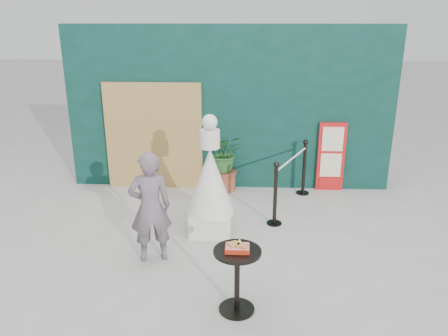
# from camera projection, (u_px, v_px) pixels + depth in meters

# --- Properties ---
(ground) EXTENTS (60.00, 60.00, 0.00)m
(ground) POSITION_uv_depth(u_px,v_px,m) (219.00, 272.00, 5.61)
(ground) COLOR #ADAAA5
(ground) RESTS_ON ground
(back_wall) EXTENTS (6.00, 0.30, 3.00)m
(back_wall) POSITION_uv_depth(u_px,v_px,m) (229.00, 109.00, 8.10)
(back_wall) COLOR #092C25
(back_wall) RESTS_ON ground
(bamboo_fence) EXTENTS (1.80, 0.08, 2.00)m
(bamboo_fence) POSITION_uv_depth(u_px,v_px,m) (154.00, 137.00, 8.13)
(bamboo_fence) COLOR tan
(bamboo_fence) RESTS_ON ground
(woman) EXTENTS (0.63, 0.51, 1.51)m
(woman) POSITION_uv_depth(u_px,v_px,m) (150.00, 207.00, 5.67)
(woman) COLOR slate
(woman) RESTS_ON ground
(menu_board) EXTENTS (0.50, 0.07, 1.30)m
(menu_board) POSITION_uv_depth(u_px,v_px,m) (331.00, 157.00, 8.09)
(menu_board) COLOR red
(menu_board) RESTS_ON ground
(statue) EXTENTS (0.71, 0.71, 1.82)m
(statue) POSITION_uv_depth(u_px,v_px,m) (210.00, 186.00, 6.43)
(statue) COLOR white
(statue) RESTS_ON ground
(cafe_table) EXTENTS (0.52, 0.52, 0.75)m
(cafe_table) POSITION_uv_depth(u_px,v_px,m) (237.00, 271.00, 4.72)
(cafe_table) COLOR black
(cafe_table) RESTS_ON ground
(food_basket) EXTENTS (0.26, 0.19, 0.11)m
(food_basket) POSITION_uv_depth(u_px,v_px,m) (238.00, 247.00, 4.62)
(food_basket) COLOR red
(food_basket) RESTS_ON cafe_table
(planter) EXTENTS (0.64, 0.56, 1.09)m
(planter) POSITION_uv_depth(u_px,v_px,m) (225.00, 158.00, 8.09)
(planter) COLOR brown
(planter) RESTS_ON ground
(stanchion_barrier) EXTENTS (0.84, 1.54, 1.03)m
(stanchion_barrier) POSITION_uv_depth(u_px,v_px,m) (291.00, 180.00, 7.36)
(stanchion_barrier) COLOR black
(stanchion_barrier) RESTS_ON ground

